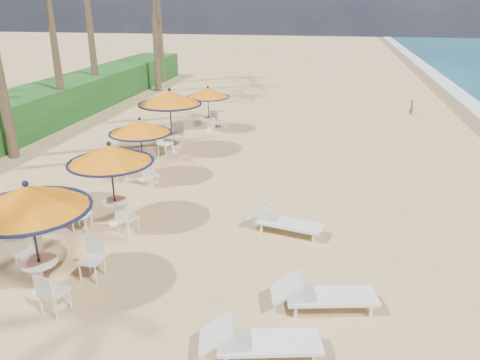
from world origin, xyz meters
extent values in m
plane|color=tan|center=(0.00, 0.00, 0.00)|extent=(160.00, 160.00, 0.00)
cube|color=#194716|center=(-13.50, 11.00, 0.90)|extent=(3.00, 40.00, 1.80)
cylinder|color=black|center=(-4.94, 0.44, 1.24)|extent=(0.05, 0.05, 2.48)
cone|color=orange|center=(-4.94, 0.44, 2.21)|extent=(2.48, 2.48, 0.54)
torus|color=black|center=(-4.94, 0.44, 1.96)|extent=(2.48, 2.48, 0.08)
sphere|color=black|center=(-4.94, 0.44, 2.53)|extent=(0.13, 0.13, 0.13)
cylinder|color=silver|center=(-4.94, 0.44, 0.73)|extent=(0.76, 0.76, 0.04)
cylinder|color=silver|center=(-4.94, 0.44, 0.38)|extent=(0.09, 0.09, 0.76)
cylinder|color=black|center=(-4.84, 3.85, 1.16)|extent=(0.05, 0.05, 2.32)
cone|color=orange|center=(-4.84, 3.85, 2.07)|extent=(2.32, 2.32, 0.51)
torus|color=black|center=(-4.84, 3.85, 1.84)|extent=(2.32, 2.32, 0.07)
sphere|color=black|center=(-4.84, 3.85, 2.36)|extent=(0.12, 0.12, 0.12)
cylinder|color=silver|center=(-4.84, 3.85, 0.69)|extent=(0.71, 0.71, 0.04)
cylinder|color=silver|center=(-4.84, 3.85, 0.35)|extent=(0.08, 0.08, 0.71)
cylinder|color=black|center=(-5.43, 7.31, 1.07)|extent=(0.05, 0.05, 2.15)
cone|color=orange|center=(-5.43, 7.31, 1.91)|extent=(2.15, 2.15, 0.47)
torus|color=black|center=(-5.43, 7.31, 1.70)|extent=(2.15, 2.15, 0.07)
sphere|color=black|center=(-5.43, 7.31, 2.18)|extent=(0.11, 0.11, 0.11)
cylinder|color=silver|center=(-5.43, 7.31, 0.63)|extent=(0.65, 0.65, 0.04)
cylinder|color=silver|center=(-5.43, 7.31, 0.33)|extent=(0.07, 0.07, 0.65)
cylinder|color=black|center=(-5.46, 10.49, 1.28)|extent=(0.06, 0.06, 2.57)
cone|color=orange|center=(-5.46, 10.49, 2.29)|extent=(2.57, 2.57, 0.56)
torus|color=black|center=(-5.46, 10.49, 2.03)|extent=(2.57, 2.57, 0.08)
sphere|color=black|center=(-5.46, 10.49, 2.61)|extent=(0.13, 0.13, 0.13)
cylinder|color=silver|center=(-5.46, 10.49, 0.76)|extent=(0.78, 0.78, 0.04)
cylinder|color=silver|center=(-5.46, 10.49, 0.39)|extent=(0.09, 0.09, 0.78)
cylinder|color=black|center=(-4.89, 14.23, 1.03)|extent=(0.04, 0.04, 2.06)
cone|color=orange|center=(-4.89, 14.23, 1.84)|extent=(2.06, 2.06, 0.45)
torus|color=black|center=(-4.89, 14.23, 1.63)|extent=(2.06, 2.06, 0.06)
sphere|color=black|center=(-4.89, 14.23, 2.10)|extent=(0.11, 0.11, 0.11)
cylinder|color=silver|center=(-4.89, 14.23, 0.61)|extent=(0.63, 0.63, 0.04)
cylinder|color=silver|center=(-4.89, 14.23, 0.31)|extent=(0.07, 0.07, 0.63)
cube|color=silver|center=(0.13, -0.57, 0.30)|extent=(1.94, 1.07, 0.08)
cube|color=silver|center=(-0.76, -0.78, 0.54)|extent=(0.75, 0.79, 0.46)
cube|color=silver|center=(0.13, -0.57, 0.13)|extent=(0.06, 0.06, 0.26)
cube|color=silver|center=(1.18, 1.04, 0.30)|extent=(1.94, 1.06, 0.08)
cube|color=silver|center=(0.29, 0.84, 0.54)|extent=(0.75, 0.79, 0.46)
cube|color=silver|center=(1.18, 1.04, 0.13)|extent=(0.06, 0.06, 0.26)
cube|color=silver|center=(0.04, 4.20, 0.29)|extent=(1.86, 1.02, 0.07)
cube|color=silver|center=(-0.82, 4.39, 0.52)|extent=(0.72, 0.76, 0.44)
cube|color=silver|center=(0.04, 4.20, 0.12)|extent=(0.06, 0.06, 0.25)
cone|color=brown|center=(-12.26, 13.73, 3.98)|extent=(0.44, 0.44, 7.96)
cone|color=brown|center=(-12.90, 18.52, 5.62)|extent=(0.44, 0.44, 11.25)
cone|color=brown|center=(-11.06, 23.80, 4.31)|extent=(0.44, 0.44, 8.62)
cone|color=brown|center=(-12.10, 27.55, 4.20)|extent=(0.44, 0.44, 8.40)
imported|color=brown|center=(5.22, 19.58, 0.44)|extent=(0.29, 0.37, 0.88)
camera|label=1|loc=(0.93, -7.17, 5.92)|focal=35.00mm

